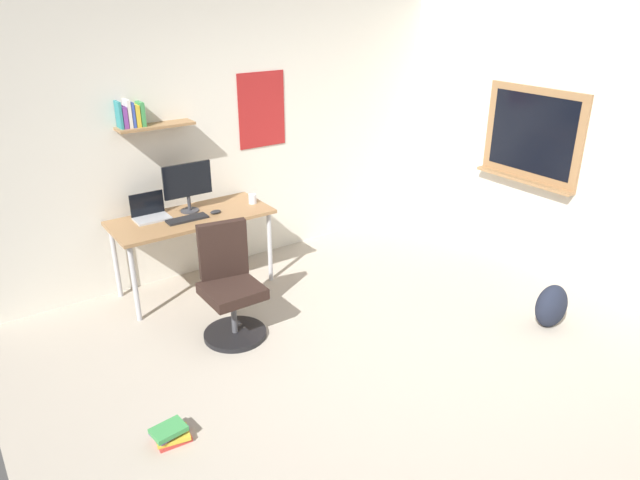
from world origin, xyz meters
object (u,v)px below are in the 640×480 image
object	(u,v)px
backpack	(551,306)
book_stack_on_floor	(171,433)
coffee_mug	(252,199)
computer_mouse	(216,212)
monitor_primary	(188,184)
keyboard	(187,219)
desk	(192,223)
office_chair	(230,290)
laptop	(150,213)

from	to	relation	value
backpack	book_stack_on_floor	distance (m)	3.23
backpack	coffee_mug	bearing A→B (deg)	123.73
computer_mouse	monitor_primary	bearing A→B (deg)	132.76
keyboard	computer_mouse	bearing A→B (deg)	-0.00
desk	office_chair	bearing A→B (deg)	-95.42
keyboard	monitor_primary	bearing A→B (deg)	59.57
office_chair	monitor_primary	bearing A→B (deg)	83.11
backpack	keyboard	bearing A→B (deg)	134.63
office_chair	book_stack_on_floor	size ratio (longest dim) A/B	3.79
computer_mouse	backpack	xyz separation A→B (m)	(1.98, -2.29, -0.57)
monitor_primary	keyboard	bearing A→B (deg)	-120.43
office_chair	desk	bearing A→B (deg)	84.58
desk	monitor_primary	xyz separation A→B (m)	(0.04, 0.10, 0.34)
laptop	backpack	bearing A→B (deg)	-45.10
laptop	computer_mouse	distance (m)	0.58
desk	keyboard	xyz separation A→B (m)	(-0.07, -0.08, 0.08)
book_stack_on_floor	backpack	bearing A→B (deg)	-9.64
desk	keyboard	distance (m)	0.14
desk	laptop	bearing A→B (deg)	154.93
office_chair	keyboard	xyz separation A→B (m)	(0.01, 0.83, 0.35)
keyboard	book_stack_on_floor	world-z (taller)	keyboard
monitor_primary	coffee_mug	distance (m)	0.64
keyboard	coffee_mug	distance (m)	0.70
computer_mouse	backpack	bearing A→B (deg)	-49.14
desk	computer_mouse	distance (m)	0.24
office_chair	computer_mouse	distance (m)	0.95
keyboard	backpack	size ratio (longest dim) A/B	0.97
keyboard	coffee_mug	xyz separation A→B (m)	(0.70, 0.05, 0.04)
coffee_mug	desk	bearing A→B (deg)	177.19
desk	coffee_mug	bearing A→B (deg)	-2.81
office_chair	book_stack_on_floor	bearing A→B (deg)	-134.74
office_chair	monitor_primary	xyz separation A→B (m)	(0.12, 1.01, 0.61)
office_chair	coffee_mug	distance (m)	1.19
monitor_primary	keyboard	size ratio (longest dim) A/B	1.25
desk	keyboard	size ratio (longest dim) A/B	3.92
office_chair	keyboard	distance (m)	0.90
monitor_primary	book_stack_on_floor	world-z (taller)	monitor_primary
keyboard	backpack	xyz separation A→B (m)	(2.26, -2.29, -0.57)
monitor_primary	computer_mouse	size ratio (longest dim) A/B	4.46
book_stack_on_floor	desk	bearing A→B (deg)	61.40
office_chair	backpack	xyz separation A→B (m)	(2.27, -1.46, -0.22)
desk	office_chair	distance (m)	0.95
keyboard	computer_mouse	distance (m)	0.28
computer_mouse	keyboard	bearing A→B (deg)	180.00
monitor_primary	office_chair	bearing A→B (deg)	-96.89
keyboard	book_stack_on_floor	size ratio (longest dim) A/B	1.48
desk	computer_mouse	bearing A→B (deg)	-21.26
office_chair	book_stack_on_floor	world-z (taller)	office_chair
computer_mouse	backpack	world-z (taller)	computer_mouse
laptop	keyboard	xyz separation A→B (m)	(0.25, -0.23, -0.04)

